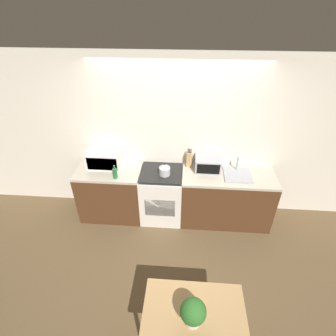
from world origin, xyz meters
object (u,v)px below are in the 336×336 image
Objects in this scene: kettle at (165,170)px; microwave at (105,159)px; stove_range at (162,195)px; dining_table at (194,318)px; toaster_oven at (208,164)px; bottle at (115,173)px.

microwave is (-0.97, 0.17, 0.04)m from kettle.
dining_table is (0.51, -2.02, 0.18)m from stove_range.
dining_table is (0.45, -1.97, -0.36)m from kettle.
kettle is (0.06, -0.05, 0.54)m from stove_range.
kettle is 0.68m from toaster_oven.
kettle is at bearing -10.02° from microwave.
stove_range is 4.36× the size of kettle.
bottle is at bearing -166.53° from toaster_oven.
microwave is 2.60m from dining_table.
bottle is 2.20m from dining_table.
stove_range is 0.93× the size of dining_table.
stove_range is at bearing 16.60° from bottle.
microwave is at bearing 172.64° from stove_range.
bottle is at bearing 122.84° from dining_table.
stove_range is 2.09m from dining_table.
kettle is 0.93× the size of bottle.
microwave is 0.55× the size of dining_table.
dining_table is at bearing -56.52° from microwave.
dining_table is at bearing -75.97° from stove_range.
toaster_oven is (1.62, 0.01, -0.03)m from microwave.
stove_range is 0.55m from kettle.
kettle is 0.21× the size of dining_table.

